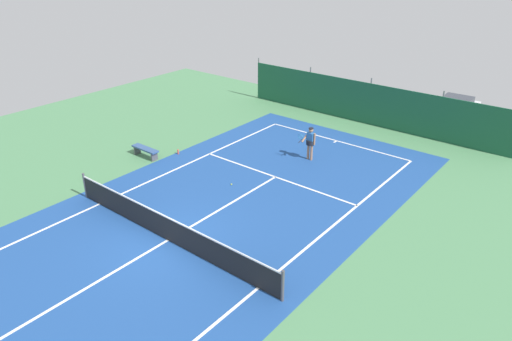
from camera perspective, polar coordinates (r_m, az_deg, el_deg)
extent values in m
plane|color=#4C8456|center=(17.20, -10.60, -8.31)|extent=(36.00, 36.00, 0.00)
cube|color=#1E478C|center=(17.20, -10.60, -8.30)|extent=(11.02, 26.60, 0.01)
cube|color=white|center=(25.49, 9.77, 3.57)|extent=(8.22, 0.10, 0.01)
cube|color=white|center=(20.11, -18.41, -3.85)|extent=(0.10, 23.80, 0.01)
cube|color=white|center=(14.86, 0.30, -14.04)|extent=(0.10, 23.80, 0.01)
cube|color=white|center=(21.23, 2.36, -0.79)|extent=(8.22, 0.10, 0.01)
cube|color=white|center=(17.20, -10.60, -8.28)|extent=(0.10, 12.80, 0.01)
cube|color=white|center=(25.37, 9.60, 3.47)|extent=(0.10, 0.30, 0.01)
cube|color=black|center=(16.94, -10.73, -6.98)|extent=(9.92, 0.03, 0.95)
cube|color=white|center=(16.68, -10.87, -5.54)|extent=(9.92, 0.04, 0.05)
cylinder|color=#47474C|center=(20.56, -20.02, -1.72)|extent=(0.10, 0.10, 1.10)
cylinder|color=#47474C|center=(14.10, 3.25, -13.81)|extent=(0.10, 0.10, 1.10)
cube|color=#195138|center=(27.99, 13.49, 7.87)|extent=(16.22, 0.06, 2.40)
cylinder|color=#595B60|center=(32.10, 0.33, 11.15)|extent=(0.08, 0.08, 2.70)
cylinder|color=#595B60|center=(29.84, 6.53, 9.84)|extent=(0.08, 0.08, 2.70)
cylinder|color=#595B60|center=(27.99, 13.58, 8.19)|extent=(0.08, 0.08, 2.70)
cylinder|color=#595B60|center=(26.64, 21.41, 6.20)|extent=(0.08, 0.08, 2.70)
cube|color=#234C1E|center=(28.70, 13.89, 6.91)|extent=(14.60, 0.70, 1.10)
cylinder|color=#9E7051|center=(22.89, 6.74, 2.21)|extent=(0.12, 0.12, 0.82)
cylinder|color=#9E7051|center=(23.00, 6.35, 2.35)|extent=(0.12, 0.12, 0.82)
cylinder|color=black|center=(22.75, 6.61, 3.41)|extent=(0.40, 0.40, 0.22)
cube|color=#2D6BB7|center=(22.67, 6.63, 3.88)|extent=(0.38, 0.23, 0.56)
sphere|color=#9E7051|center=(22.52, 6.69, 4.89)|extent=(0.22, 0.22, 0.22)
cylinder|color=black|center=(22.49, 6.70, 5.11)|extent=(0.23, 0.23, 0.04)
cylinder|color=#9E7051|center=(22.54, 7.10, 3.79)|extent=(0.09, 0.09, 0.58)
cylinder|color=#9E7051|center=(22.70, 5.99, 4.02)|extent=(0.13, 0.53, 0.41)
cylinder|color=black|center=(22.55, 5.41, 3.58)|extent=(0.06, 0.28, 0.13)
torus|color=teal|center=(22.47, 5.43, 4.10)|extent=(0.31, 0.15, 0.29)
sphere|color=#CCDB33|center=(20.56, -3.00, -1.68)|extent=(0.07, 0.07, 0.07)
cube|color=silver|center=(29.20, 22.85, 6.28)|extent=(1.91, 4.25, 0.80)
cube|color=#2D333D|center=(29.00, 23.08, 7.54)|extent=(1.58, 1.93, 0.56)
cylinder|color=black|center=(30.73, 21.81, 6.59)|extent=(0.24, 0.65, 0.64)
cylinder|color=black|center=(30.35, 25.02, 5.77)|extent=(0.24, 0.65, 0.64)
cylinder|color=black|center=(28.34, 20.24, 5.30)|extent=(0.24, 0.65, 0.64)
cylinder|color=black|center=(27.93, 23.71, 4.40)|extent=(0.24, 0.65, 0.64)
cube|color=#335184|center=(23.67, -13.31, 2.60)|extent=(1.60, 0.40, 0.08)
cube|color=#4C4C51|center=(24.24, -14.22, 2.48)|extent=(0.08, 0.36, 0.45)
cube|color=#4C4C51|center=(23.28, -12.24, 1.70)|extent=(0.08, 0.36, 0.45)
cylinder|color=#D84C38|center=(23.82, -9.43, 2.25)|extent=(0.08, 0.08, 0.24)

